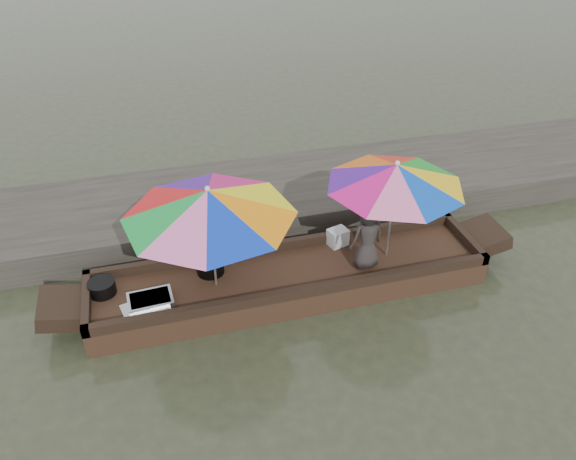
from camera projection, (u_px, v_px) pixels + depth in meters
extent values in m
plane|color=#2E3424|center=(290.00, 291.00, 8.13)|extent=(80.00, 80.00, 0.00)
cube|color=#2D2B26|center=(256.00, 200.00, 9.74)|extent=(22.00, 2.20, 0.50)
cube|color=#352014|center=(290.00, 281.00, 8.03)|extent=(5.60, 1.20, 0.35)
cylinder|color=black|center=(102.00, 288.00, 7.50)|extent=(0.36, 0.36, 0.19)
cube|color=silver|center=(150.00, 300.00, 7.37)|extent=(0.60, 0.43, 0.09)
cube|color=silver|center=(146.00, 309.00, 7.25)|extent=(0.66, 0.52, 0.06)
cylinder|color=black|center=(210.00, 267.00, 7.88)|extent=(0.38, 0.38, 0.18)
cube|color=silver|center=(338.00, 237.00, 8.41)|extent=(0.33, 0.29, 0.26)
imported|color=#302B2A|center=(367.00, 237.00, 7.78)|extent=(0.53, 0.39, 1.00)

